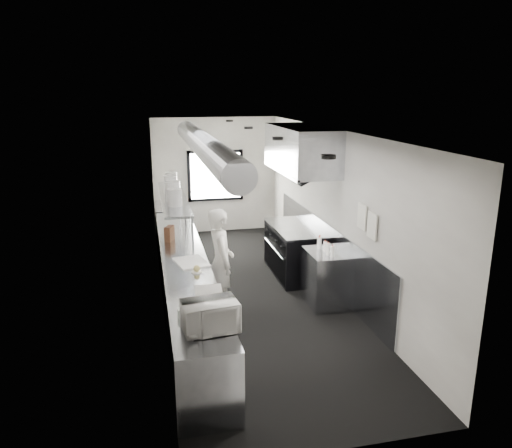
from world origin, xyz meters
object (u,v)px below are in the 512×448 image
pass_shelf (174,198)px  squeeze_bottle_d (319,243)px  line_cook (221,262)px  plate_stack_c (171,185)px  range (295,251)px  microwave (210,316)px  deli_tub_a (184,313)px  plate_stack_d (171,181)px  squeeze_bottle_a (332,252)px  knife_block (169,233)px  cutting_board (191,262)px  plate_stack_a (175,198)px  deli_tub_b (184,314)px  exhaust_hood (301,149)px  squeeze_bottle_e (320,241)px  far_work_table (171,224)px  squeeze_bottle_b (328,249)px  bottle_station (327,278)px  squeeze_bottle_c (325,247)px  prep_counter (185,285)px  plate_stack_b (173,191)px

pass_shelf → squeeze_bottle_d: size_ratio=15.39×
line_cook → plate_stack_c: size_ratio=4.98×
range → microwave: 4.24m
range → deli_tub_a: deli_tub_a is taller
range → plate_stack_d: 2.74m
squeeze_bottle_a → knife_block: bearing=149.4°
cutting_board → plate_stack_a: bearing=98.7°
deli_tub_b → exhaust_hood: bearing=53.5°
microwave → plate_stack_a: size_ratio=1.94×
squeeze_bottle_e → plate_stack_c: bearing=145.0°
squeeze_bottle_d → far_work_table: bearing=120.7°
line_cook → squeeze_bottle_b: 1.70m
microwave → squeeze_bottle_e: bearing=42.3°
bottle_station → squeeze_bottle_a: squeeze_bottle_a is taller
bottle_station → squeeze_bottle_c: size_ratio=5.30×
deli_tub_a → squeeze_bottle_d: 3.14m
exhaust_hood → plate_stack_c: bearing=167.0°
far_work_table → cutting_board: bearing=-88.7°
deli_tub_b → cutting_board: 1.86m
microwave → plate_stack_d: bearing=84.5°
prep_counter → bottle_station: same height
far_work_table → bottle_station: bearing=-59.5°
squeeze_bottle_e → line_cook: bearing=-171.1°
exhaust_hood → squeeze_bottle_e: exhaust_hood is taller
exhaust_hood → squeeze_bottle_a: size_ratio=12.64×
prep_counter → deli_tub_a: 2.12m
plate_stack_a → squeeze_bottle_e: plate_stack_a is taller
deli_tub_a → squeeze_bottle_b: squeeze_bottle_b is taller
deli_tub_b → plate_stack_d: plate_stack_d is taller
prep_counter → exhaust_hood: bearing=28.1°
bottle_station → plate_stack_b: (-2.37, 1.36, 1.29)m
plate_stack_a → squeeze_bottle_a: (2.34, -1.20, -0.73)m
range → plate_stack_c: 2.65m
deli_tub_b → plate_stack_c: bearing=88.5°
pass_shelf → plate_stack_a: bearing=-91.7°
prep_counter → pass_shelf: size_ratio=2.00×
line_cook → squeeze_bottle_e: bearing=-84.8°
bottle_station → far_work_table: (-2.30, 3.90, 0.00)m
squeeze_bottle_e → squeeze_bottle_c: bearing=-92.3°
squeeze_bottle_b → squeeze_bottle_d: 0.33m
squeeze_bottle_a → squeeze_bottle_b: size_ratio=0.89×
line_cook → cutting_board: size_ratio=2.98×
far_work_table → deli_tub_a: deli_tub_a is taller
microwave → squeeze_bottle_c: bearing=39.2°
cutting_board → plate_stack_c: 2.14m
prep_counter → plate_stack_d: bearing=90.8°
bottle_station → knife_block: 2.80m
plate_stack_a → plate_stack_c: bearing=90.6°
squeeze_bottle_b → squeeze_bottle_e: (0.03, 0.45, -0.01)m
exhaust_hood → plate_stack_c: size_ratio=6.42×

